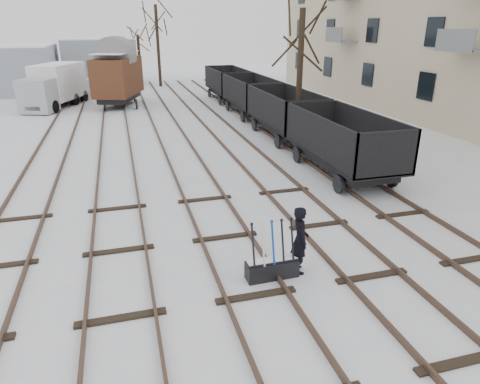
{
  "coord_description": "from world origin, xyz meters",
  "views": [
    {
      "loc": [
        -2.58,
        -7.85,
        5.84
      ],
      "look_at": [
        0.59,
        3.48,
        1.2
      ],
      "focal_mm": 32.0,
      "sensor_mm": 36.0,
      "label": 1
    }
  ],
  "objects_px": {
    "ground_frame": "(272,267)",
    "box_van_wagon": "(118,75)",
    "lorry": "(55,86)",
    "freight_wagon_a": "(342,152)",
    "panel_van": "(76,87)",
    "worker": "(300,240)"
  },
  "relations": [
    {
      "from": "ground_frame",
      "to": "lorry",
      "type": "xyz_separation_m",
      "value": [
        -7.71,
        26.22,
        1.3
      ]
    },
    {
      "from": "box_van_wagon",
      "to": "lorry",
      "type": "relative_size",
      "value": 0.8
    },
    {
      "from": "ground_frame",
      "to": "box_van_wagon",
      "type": "relative_size",
      "value": 0.26
    },
    {
      "from": "ground_frame",
      "to": "box_van_wagon",
      "type": "height_order",
      "value": "box_van_wagon"
    },
    {
      "from": "worker",
      "to": "box_van_wagon",
      "type": "distance_m",
      "value": 25.72
    },
    {
      "from": "freight_wagon_a",
      "to": "ground_frame",
      "type": "bearing_deg",
      "value": -129.03
    },
    {
      "from": "box_van_wagon",
      "to": "panel_van",
      "type": "distance_m",
      "value": 6.48
    },
    {
      "from": "worker",
      "to": "lorry",
      "type": "height_order",
      "value": "lorry"
    },
    {
      "from": "lorry",
      "to": "ground_frame",
      "type": "bearing_deg",
      "value": -52.86
    },
    {
      "from": "freight_wagon_a",
      "to": "box_van_wagon",
      "type": "relative_size",
      "value": 1.08
    },
    {
      "from": "ground_frame",
      "to": "panel_van",
      "type": "relative_size",
      "value": 0.37
    },
    {
      "from": "lorry",
      "to": "panel_van",
      "type": "relative_size",
      "value": 1.77
    },
    {
      "from": "worker",
      "to": "lorry",
      "type": "relative_size",
      "value": 0.25
    },
    {
      "from": "freight_wagon_a",
      "to": "box_van_wagon",
      "type": "bearing_deg",
      "value": 114.33
    },
    {
      "from": "worker",
      "to": "lorry",
      "type": "xyz_separation_m",
      "value": [
        -8.46,
        26.12,
        0.71
      ]
    },
    {
      "from": "ground_frame",
      "to": "panel_van",
      "type": "height_order",
      "value": "panel_van"
    },
    {
      "from": "ground_frame",
      "to": "box_van_wagon",
      "type": "bearing_deg",
      "value": 95.66
    },
    {
      "from": "box_van_wagon",
      "to": "freight_wagon_a",
      "type": "bearing_deg",
      "value": -47.41
    },
    {
      "from": "freight_wagon_a",
      "to": "panel_van",
      "type": "distance_m",
      "value": 26.96
    },
    {
      "from": "panel_van",
      "to": "lorry",
      "type": "bearing_deg",
      "value": -115.55
    },
    {
      "from": "freight_wagon_a",
      "to": "box_van_wagon",
      "type": "xyz_separation_m",
      "value": [
        -8.52,
        18.85,
        1.31
      ]
    },
    {
      "from": "freight_wagon_a",
      "to": "lorry",
      "type": "height_order",
      "value": "lorry"
    }
  ]
}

